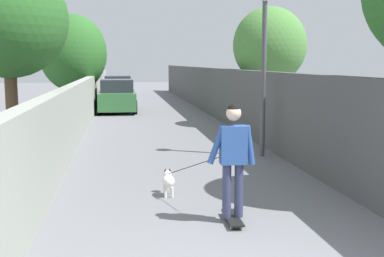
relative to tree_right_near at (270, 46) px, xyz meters
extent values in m
plane|color=slate|center=(1.00, 4.02, -2.95)|extent=(80.00, 80.00, 0.00)
cube|color=#999E93|center=(-1.00, 6.71, -2.08)|extent=(48.00, 0.30, 1.73)
cube|color=#4C4C4C|center=(-1.00, 1.32, -1.90)|extent=(48.00, 0.30, 2.10)
cylinder|color=brown|center=(0.00, 0.00, -1.87)|extent=(0.20, 0.20, 2.16)
ellipsoid|color=#4C843D|center=(0.00, 0.00, 0.01)|extent=(2.66, 2.66, 2.78)
cylinder|color=brown|center=(-5.50, 7.90, -1.70)|extent=(0.28, 0.28, 2.50)
ellipsoid|color=#2D6628|center=(-5.50, 7.90, 0.37)|extent=(2.72, 2.72, 2.68)
cylinder|color=#473523|center=(6.00, 7.54, -2.02)|extent=(0.22, 0.22, 1.84)
ellipsoid|color=#2D6628|center=(6.00, 7.54, -0.18)|extent=(3.09, 3.09, 3.56)
cylinder|color=#4C4C51|center=(-5.59, 1.87, -1.03)|extent=(0.12, 0.12, 3.83)
cube|color=black|center=(-10.54, 3.77, -2.87)|extent=(0.81, 0.22, 0.02)
cylinder|color=beige|center=(-10.26, 3.84, -2.92)|extent=(0.06, 0.03, 0.06)
cylinder|color=beige|center=(-10.26, 3.70, -2.92)|extent=(0.06, 0.03, 0.06)
cylinder|color=beige|center=(-10.82, 3.85, -2.92)|extent=(0.06, 0.03, 0.06)
cylinder|color=beige|center=(-10.82, 3.71, -2.92)|extent=(0.06, 0.03, 0.06)
cylinder|color=#333859|center=(-10.54, 3.86, -2.46)|extent=(0.13, 0.13, 0.80)
cylinder|color=#333859|center=(-10.54, 3.68, -2.46)|extent=(0.13, 0.13, 0.80)
cube|color=#2D5199|center=(-10.54, 3.77, -1.78)|extent=(0.23, 0.39, 0.56)
cylinder|color=#2D5199|center=(-10.53, 4.01, -1.78)|extent=(0.10, 0.29, 0.58)
cylinder|color=#2D5199|center=(-10.55, 3.54, -1.79)|extent=(0.10, 0.18, 0.59)
sphere|color=beige|center=(-10.54, 3.77, -1.32)|extent=(0.22, 0.22, 0.22)
sphere|color=black|center=(-10.54, 3.77, -1.29)|extent=(0.19, 0.19, 0.19)
ellipsoid|color=white|center=(-8.97, 4.57, -2.68)|extent=(0.36, 0.23, 0.22)
sphere|color=white|center=(-8.74, 4.57, -2.61)|extent=(0.15, 0.15, 0.15)
cone|color=black|center=(-8.74, 4.61, -2.53)|extent=(0.05, 0.05, 0.06)
cone|color=black|center=(-8.74, 4.53, -2.53)|extent=(0.05, 0.05, 0.06)
cylinder|color=white|center=(-8.86, 4.63, -2.86)|extent=(0.04, 0.04, 0.18)
cylinder|color=white|center=(-8.86, 4.51, -2.86)|extent=(0.04, 0.04, 0.18)
cylinder|color=white|center=(-9.08, 4.64, -2.86)|extent=(0.04, 0.04, 0.18)
cylinder|color=white|center=(-9.09, 4.52, -2.86)|extent=(0.04, 0.04, 0.18)
cylinder|color=white|center=(-9.20, 4.58, -2.60)|extent=(0.14, 0.03, 0.13)
cylinder|color=black|center=(-9.76, 4.17, -2.22)|extent=(1.58, 0.81, 0.66)
cube|color=#336B38|center=(6.14, 5.56, -2.39)|extent=(3.88, 1.70, 0.80)
cube|color=#262B33|center=(6.14, 5.56, -1.71)|extent=(2.02, 1.50, 0.60)
cylinder|color=black|center=(7.35, 6.35, -2.63)|extent=(0.64, 0.22, 0.64)
cylinder|color=black|center=(7.35, 4.77, -2.63)|extent=(0.64, 0.22, 0.64)
cylinder|color=black|center=(4.94, 6.35, -2.63)|extent=(0.64, 0.22, 0.64)
cylinder|color=black|center=(4.94, 4.77, -2.63)|extent=(0.64, 0.22, 0.64)
cube|color=silver|center=(12.32, 5.56, -2.39)|extent=(4.14, 1.70, 0.80)
cube|color=#262B33|center=(12.32, 5.56, -1.71)|extent=(2.15, 1.50, 0.60)
cylinder|color=black|center=(13.60, 6.35, -2.63)|extent=(0.64, 0.22, 0.64)
cylinder|color=black|center=(13.60, 4.77, -2.63)|extent=(0.64, 0.22, 0.64)
cylinder|color=black|center=(11.03, 6.35, -2.63)|extent=(0.64, 0.22, 0.64)
cylinder|color=black|center=(11.03, 4.77, -2.63)|extent=(0.64, 0.22, 0.64)
camera|label=1|loc=(-17.33, 5.36, -0.60)|focal=45.62mm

